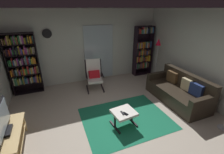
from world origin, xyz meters
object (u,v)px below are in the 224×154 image
object	(u,v)px
cell_phone	(125,114)
wall_clock	(47,34)
floor_lamp_by_shelf	(158,48)
bookshelf_near_tv	(23,63)
tv_remote	(122,113)
tv_stand	(8,139)
leather_sofa	(178,91)
bookshelf_near_sofa	(142,51)
television	(2,121)
ottoman	(124,114)
lounge_armchair	(94,74)

from	to	relation	value
cell_phone	wall_clock	world-z (taller)	wall_clock
floor_lamp_by_shelf	bookshelf_near_tv	bearing A→B (deg)	169.29
bookshelf_near_tv	tv_remote	world-z (taller)	bookshelf_near_tv
tv_stand	tv_remote	size ratio (longest dim) A/B	8.04
tv_stand	cell_phone	size ratio (longest dim) A/B	8.27
cell_phone	wall_clock	size ratio (longest dim) A/B	0.48
wall_clock	leather_sofa	bearing A→B (deg)	-35.53
tv_stand	bookshelf_near_sofa	xyz separation A→B (m)	(4.47, 2.54, 0.67)
leather_sofa	tv_remote	bearing A→B (deg)	-168.06
television	leather_sofa	world-z (taller)	television
television	tv_remote	size ratio (longest dim) A/B	6.10
bookshelf_near_sofa	ottoman	xyz separation A→B (m)	(-2.09, -2.66, -0.68)
television	cell_phone	distance (m)	2.40
lounge_armchair	bookshelf_near_sofa	bearing A→B (deg)	13.85
leather_sofa	tv_remote	world-z (taller)	leather_sofa
bookshelf_near_tv	leather_sofa	bearing A→B (deg)	-28.23
leather_sofa	floor_lamp_by_shelf	distance (m)	1.75
lounge_armchair	tv_remote	bearing A→B (deg)	-88.39
bookshelf_near_tv	wall_clock	distance (m)	1.17
bookshelf_near_sofa	tv_remote	world-z (taller)	bookshelf_near_sofa
lounge_armchair	ottoman	xyz separation A→B (m)	(0.12, -2.11, -0.22)
tv_stand	cell_phone	distance (m)	2.38
bookshelf_near_tv	bookshelf_near_sofa	world-z (taller)	bookshelf_near_sofa
tv_stand	floor_lamp_by_shelf	bearing A→B (deg)	20.56
tv_stand	bookshelf_near_tv	size ratio (longest dim) A/B	0.60
bookshelf_near_sofa	lounge_armchair	bearing A→B (deg)	-166.15
lounge_armchair	floor_lamp_by_shelf	world-z (taller)	floor_lamp_by_shelf
television	lounge_armchair	xyz separation A→B (m)	(2.26, 1.99, -0.20)
ottoman	wall_clock	distance (m)	3.52
leather_sofa	ottoman	bearing A→B (deg)	-168.95
television	bookshelf_near_sofa	distance (m)	5.15
tv_stand	tv_remote	xyz separation A→B (m)	(2.32, -0.16, 0.08)
lounge_armchair	floor_lamp_by_shelf	distance (m)	2.45
bookshelf_near_sofa	leather_sofa	distance (m)	2.37
ottoman	floor_lamp_by_shelf	size ratio (longest dim) A/B	0.35
ottoman	tv_remote	distance (m)	0.11
television	tv_remote	bearing A→B (deg)	-3.98
television	leather_sofa	xyz separation A→B (m)	(4.38, 0.27, -0.43)
lounge_armchair	floor_lamp_by_shelf	bearing A→B (deg)	-6.99
bookshelf_near_tv	tv_remote	size ratio (longest dim) A/B	13.44
floor_lamp_by_shelf	cell_phone	bearing A→B (deg)	-138.90
leather_sofa	ottoman	distance (m)	2.04
ottoman	cell_phone	world-z (taller)	cell_phone
leather_sofa	cell_phone	size ratio (longest dim) A/B	13.69
tv_stand	ottoman	xyz separation A→B (m)	(2.38, -0.11, -0.00)
lounge_armchair	bookshelf_near_tv	bearing A→B (deg)	165.32
bookshelf_near_tv	leather_sofa	distance (m)	4.86
ottoman	floor_lamp_by_shelf	distance (m)	3.01
tv_remote	wall_clock	world-z (taller)	wall_clock
tv_stand	leather_sofa	bearing A→B (deg)	3.61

